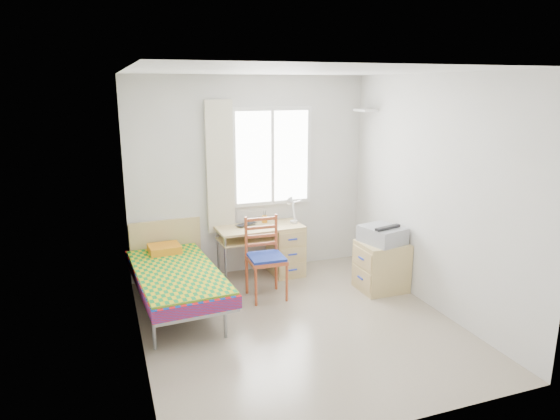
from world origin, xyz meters
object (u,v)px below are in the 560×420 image
object	(u,v)px
chair	(265,253)
cabinet	(381,266)
desk	(281,247)
bed	(176,274)
printer	(382,234)

from	to	relation	value
chair	cabinet	bearing A→B (deg)	-9.98
desk	cabinet	world-z (taller)	desk
desk	chair	size ratio (longest dim) A/B	1.16
bed	desk	distance (m)	1.57
desk	printer	distance (m)	1.38
chair	desk	bearing A→B (deg)	57.98
bed	desk	world-z (taller)	bed
bed	printer	world-z (taller)	same
desk	printer	bearing A→B (deg)	-44.32
bed	desk	xyz separation A→B (m)	(1.46, 0.55, -0.02)
desk	chair	distance (m)	0.75
bed	printer	size ratio (longest dim) A/B	3.38
bed	chair	bearing A→B (deg)	-7.00
chair	cabinet	xyz separation A→B (m)	(1.40, -0.30, -0.24)
printer	cabinet	bearing A→B (deg)	-105.78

